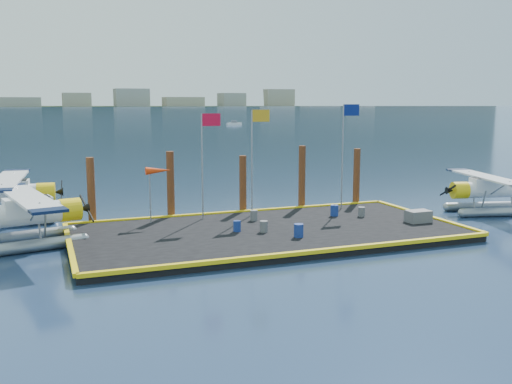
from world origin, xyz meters
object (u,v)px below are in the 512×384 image
flagpole_yellow (255,146)px  piling_0 (91,193)px  drum_5 (254,215)px  crate (418,216)px  drum_4 (334,210)px  piling_1 (171,187)px  piling_4 (356,179)px  seaplane_c (2,197)px  seaplane_d (493,192)px  flagpole_blue (346,140)px  piling_2 (243,186)px  piling_3 (302,179)px  seaplane_b (20,218)px  drum_0 (237,226)px  drum_1 (299,231)px  windsock (158,172)px  drum_3 (264,226)px  drum_2 (362,212)px  flagpole_red (206,149)px

flagpole_yellow → piling_0: flagpole_yellow is taller
drum_5 → crate: 9.21m
drum_4 → piling_1: piling_1 is taller
flagpole_yellow → piling_4: size_ratio=1.55×
seaplane_c → drum_5: bearing=68.6°
seaplane_d → flagpole_yellow: flagpole_yellow is taller
seaplane_d → drum_5: 15.77m
flagpole_blue → piling_2: flagpole_blue is taller
seaplane_d → piling_2: size_ratio=2.34×
piling_3 → seaplane_b: bearing=-168.6°
seaplane_d → flagpole_yellow: 15.65m
crate → drum_0: bearing=172.4°
drum_4 → seaplane_b: bearing=179.5°
drum_1 → flagpole_yellow: size_ratio=0.11×
drum_0 → piling_3: bearing=40.8°
flagpole_yellow → windsock: 5.87m
drum_3 → piling_2: piling_2 is taller
seaplane_d → piling_2: piling_2 is taller
piling_3 → seaplane_c: bearing=169.3°
flagpole_blue → drum_2: bearing=-96.8°
drum_2 → piling_3: size_ratio=0.13×
flagpole_red → piling_3: flagpole_red is taller
drum_3 → drum_4: 5.96m
drum_5 → piling_1: (-4.06, 3.09, 1.41)m
drum_0 → flagpole_blue: size_ratio=0.09×
seaplane_c → crate: 24.05m
seaplane_b → drum_1: size_ratio=14.41×
drum_3 → piling_0: size_ratio=0.15×
seaplane_b → flagpole_yellow: (12.84, 1.77, 3.03)m
seaplane_c → flagpole_blue: bearing=80.4°
seaplane_b → drum_3: seaplane_b is taller
drum_0 → piling_1: bearing=113.2°
seaplane_b → seaplane_c: size_ratio=0.98×
seaplane_d → piling_4: piling_4 is taller
drum_4 → flagpole_blue: bearing=48.0°
drum_1 → drum_3: size_ratio=1.14×
drum_4 → piling_2: (-4.47, 3.51, 1.18)m
drum_1 → drum_4: 5.90m
drum_2 → drum_4: drum_4 is taller
drum_0 → piling_2: bearing=67.6°
crate → piling_3: piling_3 is taller
flagpole_yellow → piling_4: (7.80, 1.60, -2.51)m
drum_1 → drum_3: bearing=126.1°
flagpole_red → piling_0: flagpole_red is taller
drum_2 → drum_5: drum_5 is taller
drum_0 → drum_5: bearing=52.0°
flagpole_red → piling_3: bearing=13.3°
drum_3 → seaplane_d: bearing=5.0°
seaplane_d → piling_1: 20.28m
drum_3 → crate: bearing=-4.8°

